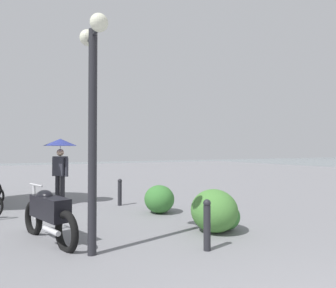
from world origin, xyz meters
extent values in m
cylinder|color=#232328|center=(4.06, 1.26, 1.82)|extent=(0.14, 0.14, 3.63)
cylinder|color=#232328|center=(4.06, 1.26, 3.53)|extent=(0.70, 0.06, 0.06)
sphere|color=#EAEACC|center=(3.71, 1.26, 3.61)|extent=(0.28, 0.28, 0.28)
sphere|color=#EAEACC|center=(4.41, 1.26, 3.61)|extent=(0.28, 0.28, 0.28)
torus|color=black|center=(4.48, 1.58, 0.30)|extent=(0.73, 0.31, 0.72)
torus|color=black|center=(5.87, 1.98, 0.30)|extent=(0.73, 0.31, 0.72)
cube|color=black|center=(5.13, 1.77, 0.62)|extent=(1.15, 0.61, 0.40)
ellipsoid|color=black|center=(5.35, 1.83, 0.80)|extent=(0.50, 0.39, 0.24)
cylinder|color=silver|center=(5.82, 1.96, 0.62)|extent=(0.19, 0.11, 0.66)
cylinder|color=silver|center=(5.76, 1.94, 0.98)|extent=(0.59, 0.20, 0.04)
cylinder|color=silver|center=(4.71, 1.79, 0.30)|extent=(0.55, 0.24, 0.09)
cylinder|color=black|center=(9.12, 1.04, 0.45)|extent=(0.14, 0.14, 0.90)
cylinder|color=black|center=(8.96, 0.91, 0.45)|extent=(0.14, 0.14, 0.90)
cube|color=#2D2D38|center=(9.04, 0.98, 1.18)|extent=(0.46, 0.43, 0.60)
sphere|color=tan|center=(9.04, 0.98, 1.60)|extent=(0.22, 0.22, 0.22)
cylinder|color=#2D2D38|center=(9.25, 1.13, 1.15)|extent=(0.10, 0.10, 0.58)
cylinder|color=#2D2D38|center=(8.83, 0.82, 1.15)|extent=(0.10, 0.10, 0.58)
cone|color=navy|center=(9.04, 0.98, 1.92)|extent=(1.00, 1.00, 0.22)
cylinder|color=gray|center=(9.04, 0.98, 1.50)|extent=(0.02, 0.02, 0.80)
cylinder|color=#232328|center=(3.35, -0.48, 0.37)|extent=(0.12, 0.12, 0.75)
sphere|color=#232328|center=(3.35, -0.48, 0.79)|extent=(0.13, 0.13, 0.13)
cylinder|color=#232328|center=(7.92, -0.57, 0.35)|extent=(0.12, 0.12, 0.70)
sphere|color=#232328|center=(7.92, -0.57, 0.74)|extent=(0.13, 0.13, 0.13)
ellipsoid|color=#477F38|center=(4.19, -1.28, 0.44)|extent=(1.03, 0.92, 0.87)
ellipsoid|color=#387533|center=(6.39, -1.13, 0.37)|extent=(0.87, 0.78, 0.74)
ellipsoid|color=#387533|center=(4.22, -1.56, 0.29)|extent=(0.69, 0.62, 0.59)
camera|label=1|loc=(-0.75, 2.51, 1.68)|focal=32.04mm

